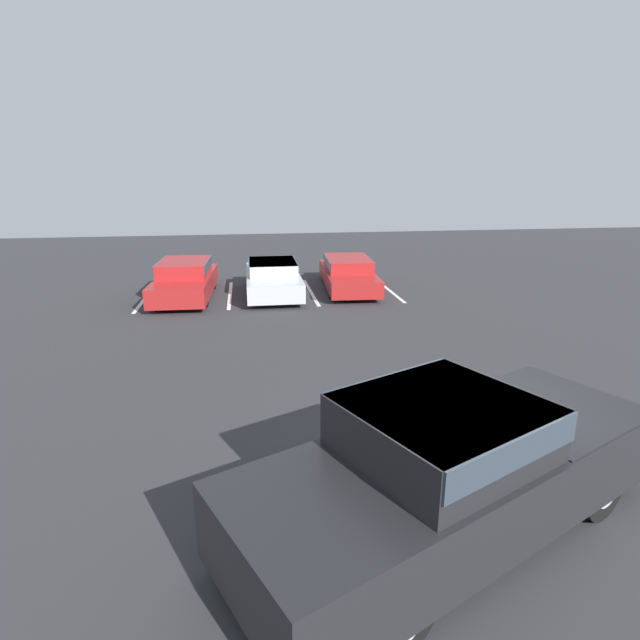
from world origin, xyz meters
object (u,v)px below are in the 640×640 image
(pickup_truck, at_px, (456,465))
(parked_sedan_c, at_px, (348,272))
(parked_sedan_a, at_px, (185,278))
(parked_sedan_b, at_px, (273,276))

(pickup_truck, relative_size, parked_sedan_c, 1.26)
(pickup_truck, height_order, parked_sedan_c, pickup_truck)
(pickup_truck, bearing_deg, parked_sedan_c, 58.75)
(parked_sedan_a, distance_m, parked_sedan_b, 3.04)
(parked_sedan_b, bearing_deg, pickup_truck, 6.95)
(parked_sedan_a, bearing_deg, parked_sedan_b, 93.92)
(parked_sedan_b, xyz_separation_m, parked_sedan_c, (2.81, 0.38, -0.01))
(pickup_truck, bearing_deg, parked_sedan_b, 71.28)
(parked_sedan_a, distance_m, parked_sedan_c, 5.87)
(parked_sedan_a, xyz_separation_m, parked_sedan_b, (3.04, 0.07, -0.04))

